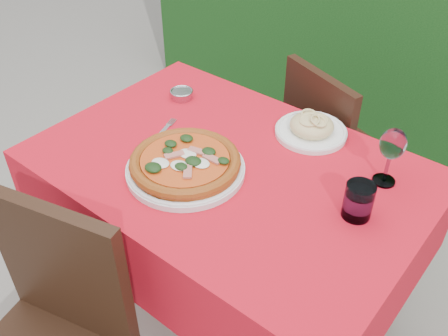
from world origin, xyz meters
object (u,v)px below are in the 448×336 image
Objects in this scene: pizza_plate at (185,164)px; wine_glass at (393,146)px; chair_near at (51,334)px; pasta_plate at (311,128)px; chair_far at (330,147)px; fork at (160,135)px; water_glass at (358,202)px; steel_ramekin at (182,95)px.

pizza_plate is 0.63m from wine_glass.
chair_near is 1.05m from pasta_plate.
chair_far reaches higher than fork.
wine_glass reaches higher than chair_far.
chair_far reaches higher than water_glass.
chair_far is 0.66m from wine_glass.
pizza_plate is 4.85× the size of steel_ramekin.
pizza_plate reaches higher than fork.
steel_ramekin is (-0.84, 0.17, -0.03)m from water_glass.
fork is at bearing -174.35° from water_glass.
chair_near is at bearing -125.08° from water_glass.
wine_glass reaches higher than water_glass.
water_glass is 1.33× the size of steel_ramekin.
wine_glass is 0.97× the size of fork.
chair_near is 2.29× the size of pizza_plate.
pasta_plate is at bearing 165.45° from wine_glass.
steel_ramekin is at bearing -178.47° from wine_glass.
wine_glass is 0.77m from fork.
chair_far is (0.14, 1.30, -0.03)m from chair_near.
fork is 0.27m from steel_ramekin.
pasta_plate is at bearing 120.68° from chair_far.
chair_near is at bearing -70.21° from steel_ramekin.
chair_near is 0.73m from fork.
steel_ramekin is (-0.46, -0.41, 0.27)m from chair_far.
chair_far is 0.41m from pasta_plate.
chair_near reaches higher than chair_far.
wine_glass is (-0.00, 0.19, 0.09)m from water_glass.
pasta_plate is at bearing 65.60° from pizza_plate.
pizza_plate is 1.59× the size of pasta_plate.
pizza_plate is at bearing 99.16° from chair_far.
steel_ramekin reaches higher than fork.
wine_glass is at bearing 153.84° from chair_far.
chair_far reaches higher than pizza_plate.
fork is at bearing -64.16° from steel_ramekin.
chair_far is 2.16× the size of pizza_plate.
wine_glass reaches higher than pasta_plate.
water_glass reaches higher than fork.
chair_far is 0.67m from steel_ramekin.
pizza_plate reaches higher than steel_ramekin.
pasta_plate is at bearing 139.15° from water_glass.
wine_glass reaches higher than fork.
pizza_plate is at bearing -145.24° from wine_glass.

